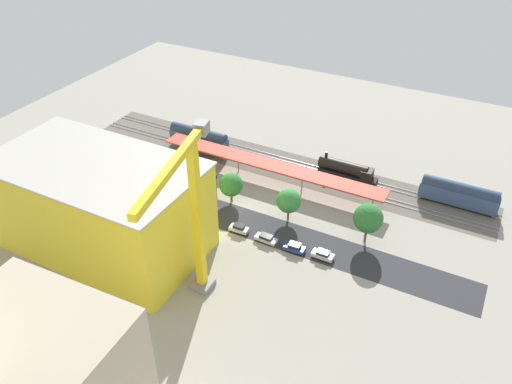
{
  "coord_description": "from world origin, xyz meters",
  "views": [
    {
      "loc": [
        -45.31,
        78.56,
        67.6
      ],
      "look_at": [
        -4.05,
        -0.66,
        5.5
      ],
      "focal_mm": 36.0,
      "sensor_mm": 36.0,
      "label": 1
    }
  ],
  "objects": [
    {
      "name": "freight_coach_far",
      "position": [
        21.98,
        -18.51,
        3.17
      ],
      "size": [
        16.49,
        3.06,
        6.03
      ],
      "color": "black",
      "rests_on": "ground"
    },
    {
      "name": "street_asphalt",
      "position": [
        0.0,
        3.43,
        0.0
      ],
      "size": [
        103.91,
        9.59,
        0.01
      ],
      "primitive_type": "cube",
      "rotation": [
        0.0,
        0.0,
        -0.01
      ],
      "color": "#2D2D33",
      "rests_on": "ground"
    },
    {
      "name": "street_tree_5",
      "position": [
        -11.23,
        -1.73,
        4.86
      ],
      "size": [
        5.23,
        5.23,
        7.49
      ],
      "color": "brown",
      "rests_on": "ground"
    },
    {
      "name": "rail_bed",
      "position": [
        0.0,
        -21.1,
        0.0
      ],
      "size": [
        103.93,
        13.77,
        0.01
      ],
      "primitive_type": "cube",
      "rotation": [
        0.0,
        0.0,
        -0.01
      ],
      "color": "#665E54",
      "rests_on": "ground"
    },
    {
      "name": "street_tree_1",
      "position": [
        23.42,
        -1.64,
        5.87
      ],
      "size": [
        6.08,
        6.08,
        8.92
      ],
      "color": "brown",
      "rests_on": "ground"
    },
    {
      "name": "parked_car_3",
      "position": [
        -3.94,
        6.77,
        0.77
      ],
      "size": [
        4.07,
        1.84,
        1.74
      ],
      "color": "black",
      "rests_on": "ground"
    },
    {
      "name": "box_truck_1",
      "position": [
        12.87,
        4.73,
        1.7
      ],
      "size": [
        8.62,
        2.48,
        3.47
      ],
      "color": "black",
      "rests_on": "ground"
    },
    {
      "name": "box_truck_0",
      "position": [
        27.76,
        5.98,
        1.68
      ],
      "size": [
        9.78,
        2.62,
        3.39
      ],
      "color": "black",
      "rests_on": "ground"
    },
    {
      "name": "track_rails",
      "position": [
        0.0,
        -21.1,
        0.18
      ],
      "size": [
        103.86,
        7.33,
        0.12
      ],
      "color": "#9E9EA8",
      "rests_on": "ground"
    },
    {
      "name": "locomotive",
      "position": [
        -16.85,
        -23.69,
        1.88
      ],
      "size": [
        14.49,
        3.1,
        5.28
      ],
      "color": "black",
      "rests_on": "ground"
    },
    {
      "name": "street_tree_4",
      "position": [
        -28.04,
        -2.36,
        5.87
      ],
      "size": [
        5.95,
        5.95,
        8.86
      ],
      "color": "brown",
      "rests_on": "ground"
    },
    {
      "name": "street_tree_3",
      "position": [
        2.78,
        -1.89,
        4.48
      ],
      "size": [
        5.31,
        5.31,
        7.15
      ],
      "color": "brown",
      "rests_on": "ground"
    },
    {
      "name": "ground_plane",
      "position": [
        0.0,
        0.0,
        0.0
      ],
      "size": [
        166.17,
        166.17,
        0.0
      ],
      "primitive_type": "plane",
      "color": "#9E998C",
      "rests_on": "ground"
    },
    {
      "name": "parked_car_2",
      "position": [
        -10.34,
        7.02,
        0.71
      ],
      "size": [
        4.74,
        2.03,
        1.6
      ],
      "color": "black",
      "rests_on": "ground"
    },
    {
      "name": "passenger_coach",
      "position": [
        -42.34,
        -23.69,
        3.04
      ],
      "size": [
        16.87,
        2.93,
        5.78
      ],
      "color": "black",
      "rests_on": "ground"
    },
    {
      "name": "parked_car_1",
      "position": [
        -16.59,
        6.96,
        0.79
      ],
      "size": [
        4.29,
        2.04,
        1.79
      ],
      "color": "black",
      "rests_on": "ground"
    },
    {
      "name": "construction_roof_slab",
      "position": [
        17.5,
        22.38,
        18.81
      ],
      "size": [
        39.75,
        22.56,
        0.4
      ],
      "primitive_type": "cube",
      "rotation": [
        0.0,
        0.0,
        -0.01
      ],
      "color": "#B7B2A8",
      "rests_on": "construction_building"
    },
    {
      "name": "street_tree_2",
      "position": [
        11.59,
        -0.78,
        4.96
      ],
      "size": [
        4.71,
        4.71,
        7.34
      ],
      "color": "brown",
      "rests_on": "ground"
    },
    {
      "name": "traffic_light",
      "position": [
        6.22,
        -1.21,
        4.25
      ],
      "size": [
        0.5,
        0.36,
        6.41
      ],
      "color": "#333333",
      "rests_on": "ground"
    },
    {
      "name": "construction_building",
      "position": [
        17.5,
        22.38,
        9.3
      ],
      "size": [
        39.15,
        21.95,
        18.61
      ],
      "primitive_type": "cube",
      "rotation": [
        0.0,
        0.0,
        -0.01
      ],
      "color": "yellow",
      "rests_on": "ground"
    },
    {
      "name": "platform_canopy_near",
      "position": [
        -0.91,
        -13.53,
        4.37
      ],
      "size": [
        56.15,
        5.24,
        4.6
      ],
      "color": "#C63D2D",
      "rests_on": "ground"
    },
    {
      "name": "parked_car_0",
      "position": [
        -22.3,
        6.34,
        0.76
      ],
      "size": [
        4.31,
        1.91,
        1.7
      ],
      "color": "black",
      "rests_on": "ground"
    },
    {
      "name": "street_tree_0",
      "position": [
        14.4,
        -1.33,
        5.69
      ],
      "size": [
        6.25,
        6.25,
        8.83
      ],
      "color": "brown",
      "rests_on": "ground"
    },
    {
      "name": "tower_crane",
      "position": [
        -6.17,
        25.5,
        18.48
      ],
      "size": [
        6.9,
        24.89,
        31.2
      ],
      "color": "gray",
      "rests_on": "ground"
    }
  ]
}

